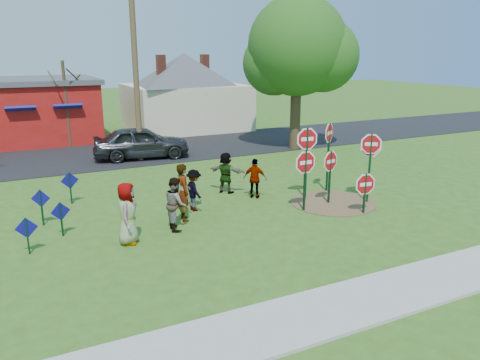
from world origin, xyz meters
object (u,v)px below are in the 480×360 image
Objects in this scene: stop_sign_b at (307,145)px; suv at (141,142)px; person_b at (183,192)px; person_a at (127,213)px; stop_sign_d at (329,140)px; stop_sign_c at (371,152)px; leafy_tree at (299,51)px; stop_sign_a at (305,168)px; utility_pole at (135,65)px.

stop_sign_b reaches higher than suv.
person_b reaches higher than suv.
suv is at bearing 7.04° from person_a.
stop_sign_d is 0.60× the size of suv.
stop_sign_c is at bearing -93.98° from person_b.
leafy_tree reaches higher than stop_sign_c.
person_a is at bearing 158.75° from stop_sign_d.
leafy_tree is (8.77, -1.47, 4.63)m from suv.
stop_sign_a is 0.80× the size of stop_sign_b.
stop_sign_a is at bearing -155.82° from suv.
leafy_tree is (8.97, -1.03, 0.67)m from utility_pole.
stop_sign_c reaches higher than person_a.
person_a is at bearing -160.87° from stop_sign_b.
stop_sign_a is 0.25× the size of utility_pole.
person_a is 11.70m from utility_pole.
stop_sign_d reaches higher than suv.
utility_pole is at bearing 88.58° from stop_sign_d.
stop_sign_c is at bearing -61.11° from utility_pole.
stop_sign_c is at bearing -66.93° from person_a.
stop_sign_b is 0.59× the size of suv.
person_b is 10.23m from utility_pole.
person_b is 0.21× the size of utility_pole.
person_b is 13.78m from leafy_tree.
stop_sign_c is 1.42× the size of person_b.
person_a is (-7.18, -1.33, -1.17)m from stop_sign_b.
stop_sign_b reaches higher than person_a.
stop_sign_d is 1.51× the size of person_b.
stop_sign_b is at bearing -66.31° from utility_pole.
suv is (-3.86, 9.69, -1.22)m from stop_sign_b.
utility_pole is at bearing 0.65° from person_b.
person_a is 16.07m from leafy_tree.
stop_sign_c is 0.56× the size of suv.
stop_sign_b is 10.16m from leafy_tree.
utility_pole is at bearing 173.47° from leafy_tree.
stop_sign_b is at bearing -81.52° from person_b.
stop_sign_a is 0.79× the size of stop_sign_d.
stop_sign_c reaches higher than person_b.
person_a is at bearing -141.72° from leafy_tree.
utility_pole is (0.97, 9.42, 3.87)m from person_b.
stop_sign_c is 12.55m from utility_pole.
stop_sign_d is at bearing -141.92° from suv.
person_b is 0.23× the size of leafy_tree.
person_b is at bearing -95.85° from utility_pole.
leafy_tree is (3.08, 9.66, 3.56)m from stop_sign_c.
stop_sign_d is at bearing 26.59° from stop_sign_b.
leafy_tree is (4.92, 8.22, 3.40)m from stop_sign_b.
stop_sign_a is at bearing -97.27° from person_b.
stop_sign_b is 0.99× the size of stop_sign_d.
utility_pole is at bearing 164.44° from suv.
stop_sign_a is 0.27× the size of leafy_tree.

